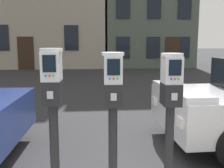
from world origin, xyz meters
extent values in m
cylinder|color=black|center=(-0.72, -0.14, 0.63)|extent=(0.09, 0.09, 0.97)
cube|color=black|center=(-0.72, -0.14, 1.23)|extent=(0.18, 0.25, 0.23)
cube|color=#A5A8AD|center=(-0.72, -0.27, 1.23)|extent=(0.06, 0.01, 0.07)
cube|color=#B7BABF|center=(-0.72, -0.14, 1.48)|extent=(0.18, 0.24, 0.28)
cube|color=black|center=(-0.72, -0.26, 1.51)|extent=(0.12, 0.01, 0.15)
cylinder|color=blue|center=(-0.76, -0.26, 1.40)|extent=(0.02, 0.01, 0.02)
cylinder|color=red|center=(-0.72, -0.26, 1.40)|extent=(0.02, 0.01, 0.02)
cylinder|color=green|center=(-0.69, -0.26, 1.40)|extent=(0.02, 0.01, 0.02)
cylinder|color=#B7BABF|center=(-0.72, -0.14, 1.63)|extent=(0.23, 0.23, 0.03)
cylinder|color=black|center=(-0.14, -0.14, 0.61)|extent=(0.09, 0.09, 0.95)
cube|color=black|center=(-0.14, -0.14, 1.20)|extent=(0.18, 0.25, 0.22)
cube|color=#A5A8AD|center=(-0.14, -0.27, 1.20)|extent=(0.06, 0.01, 0.07)
cube|color=#B7BABF|center=(-0.14, -0.14, 1.44)|extent=(0.18, 0.24, 0.27)
cube|color=black|center=(-0.14, -0.26, 1.47)|extent=(0.12, 0.01, 0.15)
cylinder|color=blue|center=(-0.18, -0.26, 1.37)|extent=(0.02, 0.01, 0.02)
cylinder|color=red|center=(-0.14, -0.26, 1.37)|extent=(0.02, 0.01, 0.02)
cylinder|color=green|center=(-0.11, -0.26, 1.37)|extent=(0.02, 0.01, 0.02)
cylinder|color=#B7BABF|center=(-0.14, -0.14, 1.59)|extent=(0.23, 0.23, 0.03)
cylinder|color=black|center=(0.44, -0.14, 0.61)|extent=(0.09, 0.09, 0.94)
cube|color=black|center=(0.44, -0.14, 1.19)|extent=(0.18, 0.25, 0.22)
cube|color=#A5A8AD|center=(0.44, -0.27, 1.19)|extent=(0.06, 0.01, 0.07)
cube|color=#B7BABF|center=(0.44, -0.14, 1.43)|extent=(0.18, 0.24, 0.27)
cube|color=black|center=(0.44, -0.26, 1.46)|extent=(0.12, 0.01, 0.15)
cylinder|color=blue|center=(0.40, -0.26, 1.36)|extent=(0.02, 0.01, 0.02)
cylinder|color=red|center=(0.44, -0.26, 1.36)|extent=(0.02, 0.01, 0.02)
cylinder|color=green|center=(0.47, -0.26, 1.36)|extent=(0.02, 0.01, 0.02)
cylinder|color=#B7BABF|center=(0.44, -0.14, 1.58)|extent=(0.23, 0.23, 0.03)
cube|color=silver|center=(1.08, 1.40, 0.94)|extent=(0.47, 1.69, 0.10)
cube|color=white|center=(0.86, 0.72, 0.62)|extent=(0.04, 0.20, 0.14)
cube|color=white|center=(0.84, 2.08, 0.62)|extent=(0.04, 0.20, 0.14)
cylinder|color=black|center=(1.57, 2.23, 0.32)|extent=(0.64, 0.23, 0.64)
cube|color=black|center=(-5.76, 14.71, 2.03)|extent=(0.90, 0.06, 1.60)
cube|color=black|center=(-1.41, 14.71, 2.03)|extent=(0.90, 0.06, 1.60)
cube|color=black|center=(-4.31, 14.71, 1.05)|extent=(1.00, 0.07, 2.10)
cube|color=black|center=(1.93, 14.71, 1.41)|extent=(0.90, 0.06, 1.41)
cube|color=black|center=(3.96, 14.71, 1.41)|extent=(0.90, 0.06, 1.41)
cube|color=black|center=(6.00, 14.71, 1.41)|extent=(0.90, 0.06, 1.41)
cube|color=black|center=(1.93, 14.71, 3.96)|extent=(0.90, 0.06, 1.41)
cube|color=black|center=(3.96, 14.71, 3.96)|extent=(0.90, 0.06, 1.41)
cube|color=black|center=(6.00, 14.71, 3.96)|extent=(0.90, 0.06, 1.41)
cube|color=black|center=(5.28, 14.71, 1.05)|extent=(1.00, 0.07, 2.10)
camera|label=1|loc=(-0.38, -2.65, 1.69)|focal=42.39mm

